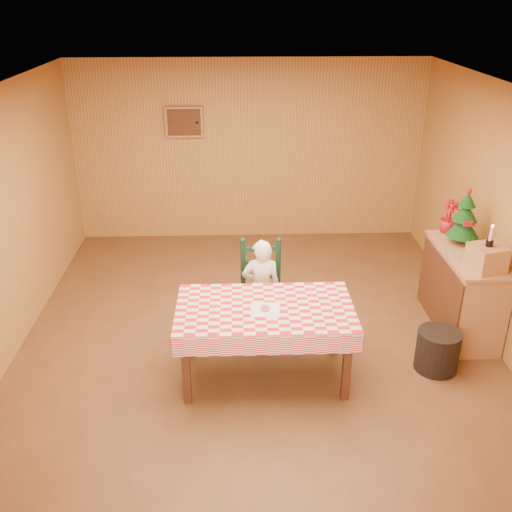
{
  "coord_description": "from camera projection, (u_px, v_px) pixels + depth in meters",
  "views": [
    {
      "loc": [
        -0.19,
        -5.07,
        3.43
      ],
      "look_at": [
        0.0,
        0.2,
        0.95
      ],
      "focal_mm": 40.0,
      "sensor_mm": 36.0,
      "label": 1
    }
  ],
  "objects": [
    {
      "name": "crate",
      "position": [
        487.0,
        258.0,
        5.55
      ],
      "size": [
        0.36,
        0.36,
        0.25
      ],
      "primitive_type": "cube",
      "rotation": [
        0.0,
        0.0,
        0.25
      ],
      "color": "tan",
      "rests_on": "shelf_unit"
    },
    {
      "name": "candle_set",
      "position": [
        490.0,
        240.0,
        5.47
      ],
      "size": [
        0.07,
        0.07,
        0.22
      ],
      "color": "black",
      "rests_on": "crate"
    },
    {
      "name": "shelf_unit",
      "position": [
        462.0,
        291.0,
        6.16
      ],
      "size": [
        0.54,
        1.24,
        0.93
      ],
      "color": "tan",
      "rests_on": "ground"
    },
    {
      "name": "christmas_tree",
      "position": [
        465.0,
        219.0,
        6.07
      ],
      "size": [
        0.34,
        0.34,
        0.62
      ],
      "color": "#522915",
      "rests_on": "shelf_unit"
    },
    {
      "name": "cabin_walls",
      "position": [
        255.0,
        164.0,
        5.76
      ],
      "size": [
        5.1,
        6.05,
        2.65
      ],
      "color": "#BF8A45",
      "rests_on": "ground"
    },
    {
      "name": "ladder_chair",
      "position": [
        261.0,
        291.0,
        6.08
      ],
      "size": [
        0.44,
        0.4,
        1.08
      ],
      "color": "black",
      "rests_on": "ground"
    },
    {
      "name": "storage_bin",
      "position": [
        437.0,
        350.0,
        5.59
      ],
      "size": [
        0.45,
        0.45,
        0.42
      ],
      "primitive_type": "cylinder",
      "rotation": [
        0.0,
        0.0,
        0.06
      ],
      "color": "black",
      "rests_on": "ground"
    },
    {
      "name": "flower_arrangement",
      "position": [
        449.0,
        217.0,
        6.38
      ],
      "size": [
        0.22,
        0.22,
        0.37
      ],
      "primitive_type": "imported",
      "rotation": [
        0.0,
        0.0,
        -0.07
      ],
      "color": "#B5101F",
      "rests_on": "shelf_unit"
    },
    {
      "name": "dining_table",
      "position": [
        265.0,
        315.0,
        5.29
      ],
      "size": [
        1.66,
        0.96,
        0.77
      ],
      "color": "#522915",
      "rests_on": "ground"
    },
    {
      "name": "napkin",
      "position": [
        265.0,
        310.0,
        5.21
      ],
      "size": [
        0.28,
        0.28,
        0.0
      ],
      "primitive_type": "cube",
      "rotation": [
        0.0,
        0.0,
        -0.06
      ],
      "color": "white",
      "rests_on": "dining_table"
    },
    {
      "name": "donut",
      "position": [
        265.0,
        308.0,
        5.2
      ],
      "size": [
        0.12,
        0.12,
        0.03
      ],
      "primitive_type": "torus",
      "rotation": [
        0.0,
        0.0,
        0.42
      ],
      "color": "#CC9249",
      "rests_on": "napkin"
    },
    {
      "name": "seated_child",
      "position": [
        261.0,
        289.0,
        6.0
      ],
      "size": [
        0.41,
        0.27,
        1.12
      ],
      "primitive_type": "imported",
      "rotation": [
        0.0,
        0.0,
        3.14
      ],
      "color": "white",
      "rests_on": "ground"
    },
    {
      "name": "ground",
      "position": [
        257.0,
        345.0,
        6.05
      ],
      "size": [
        6.0,
        6.0,
        0.0
      ],
      "primitive_type": "plane",
      "color": "brown",
      "rests_on": "ground"
    }
  ]
}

